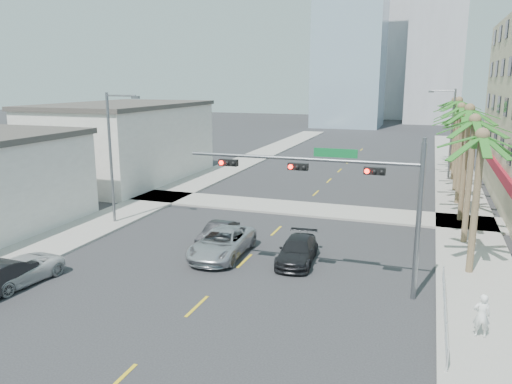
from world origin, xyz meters
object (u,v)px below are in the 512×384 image
car_lane_right (297,250)px  car_lane_center (222,243)px  traffic_signal_mast (347,186)px  car_parked_far (17,272)px  car_lane_left (218,233)px  pedestrian (482,315)px

car_lane_right → car_lane_center: bearing=-178.4°
car_lane_center → car_lane_right: bearing=4.9°
car_lane_right → traffic_signal_mast: bearing=-48.3°
car_parked_far → car_lane_right: (12.19, 7.46, 0.04)m
car_parked_far → car_lane_center: (7.90, 7.00, 0.15)m
car_parked_far → car_lane_center: 10.56m
traffic_signal_mast → car_lane_right: (-3.00, 2.88, -4.40)m
car_lane_left → car_lane_right: (5.42, -1.55, 0.03)m
car_parked_far → pedestrian: bearing=12.2°
car_parked_far → car_lane_center: bearing=49.4°
traffic_signal_mast → car_parked_far: 16.47m
pedestrian → car_lane_right: bearing=-41.9°
car_lane_left → traffic_signal_mast: bearing=-26.1°
traffic_signal_mast → car_lane_center: (-7.28, 2.42, -4.28)m
traffic_signal_mast → car_lane_center: bearing=161.6°
car_parked_far → car_lane_left: size_ratio=1.17×
traffic_signal_mast → car_parked_far: (-15.18, -4.58, -4.44)m
traffic_signal_mast → car_parked_far: bearing=-163.2°
traffic_signal_mast → car_lane_left: (-8.41, 4.43, -4.43)m
traffic_signal_mast → car_lane_center: traffic_signal_mast is taller
car_parked_far → car_lane_center: size_ratio=0.80×
car_parked_far → pedestrian: 21.02m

